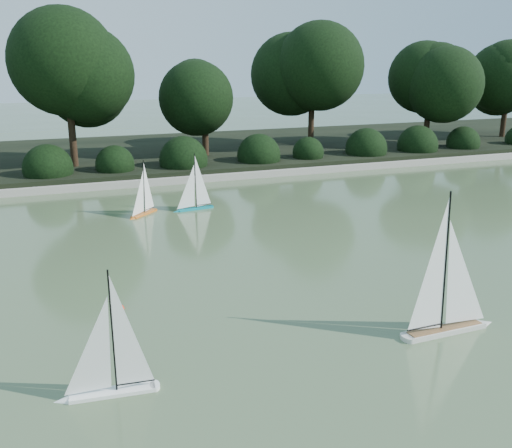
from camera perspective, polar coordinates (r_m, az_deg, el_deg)
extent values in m
plane|color=#3F5332|center=(7.78, 10.69, -9.14)|extent=(80.00, 80.00, 0.00)
cube|color=gray|center=(15.76, -6.20, 4.54)|extent=(40.00, 0.35, 0.18)
cube|color=black|center=(19.59, -9.13, 6.94)|extent=(40.00, 8.00, 0.30)
cylinder|color=black|center=(17.06, -17.78, 7.29)|extent=(0.20, 0.20, 1.66)
sphere|color=black|center=(16.89, -18.40, 14.07)|extent=(2.66, 2.66, 2.66)
cylinder|color=black|center=(18.20, -5.07, 7.90)|extent=(0.20, 0.20, 1.26)
sphere|color=black|center=(18.03, -5.19, 12.85)|extent=(2.10, 2.10, 2.10)
cylinder|color=black|center=(20.21, 5.52, 9.41)|extent=(0.20, 0.20, 1.73)
sphere|color=black|center=(20.06, 5.69, 15.44)|extent=(2.80, 2.80, 2.80)
cylinder|color=black|center=(21.36, 16.66, 8.85)|extent=(0.20, 0.20, 1.48)
sphere|color=black|center=(21.22, 17.08, 13.85)|extent=(2.52, 2.52, 2.52)
cylinder|color=black|center=(24.39, 23.46, 8.97)|extent=(0.20, 0.20, 1.40)
sphere|color=black|center=(24.27, 23.93, 12.96)|extent=(2.24, 2.24, 2.24)
sphere|color=black|center=(16.13, -21.02, 5.11)|extent=(1.10, 1.10, 1.10)
sphere|color=black|center=(16.22, -13.94, 5.78)|extent=(1.10, 1.10, 1.10)
sphere|color=black|center=(16.55, -7.02, 6.35)|extent=(1.10, 1.10, 1.10)
sphere|color=black|center=(17.11, -0.45, 6.81)|extent=(1.10, 1.10, 1.10)
sphere|color=black|center=(17.88, 5.64, 7.15)|extent=(1.10, 1.10, 1.10)
sphere|color=black|center=(18.83, 11.17, 7.39)|extent=(1.10, 1.10, 1.10)
sphere|color=black|center=(19.94, 16.14, 7.55)|extent=(1.10, 1.10, 1.10)
sphere|color=black|center=(21.17, 20.56, 7.64)|extent=(1.10, 1.10, 1.10)
cube|color=white|center=(6.24, -14.15, -15.82)|extent=(0.87, 0.24, 0.09)
cone|color=white|center=(6.27, -18.87, -16.11)|extent=(0.19, 0.19, 0.17)
cylinder|color=white|center=(6.25, -10.08, -15.48)|extent=(0.11, 0.11, 0.09)
cylinder|color=black|center=(5.90, -14.21, -9.96)|extent=(0.02, 0.02, 1.33)
cylinder|color=black|center=(6.19, -12.00, -14.91)|extent=(0.39, 0.05, 0.01)
cube|color=beige|center=(7.62, 18.36, -9.84)|extent=(1.13, 0.26, 0.11)
cone|color=beige|center=(8.03, 21.99, -8.83)|extent=(0.23, 0.23, 0.23)
cylinder|color=beige|center=(7.29, 14.89, -10.76)|extent=(0.14, 0.14, 0.11)
cube|color=olive|center=(7.59, 18.40, -9.43)|extent=(1.04, 0.20, 0.01)
cylinder|color=black|center=(7.23, 18.68, -3.29)|extent=(0.02, 0.02, 1.75)
cylinder|color=black|center=(7.38, 16.61, -9.47)|extent=(0.52, 0.03, 0.02)
cube|color=#D1651C|center=(12.66, -11.14, 1.11)|extent=(0.65, 0.63, 0.08)
cone|color=#D1651C|center=(12.33, -12.35, 0.63)|extent=(0.21, 0.21, 0.15)
cylinder|color=#D1651C|center=(12.95, -10.15, 1.52)|extent=(0.13, 0.13, 0.08)
cylinder|color=black|center=(12.55, -11.19, 3.89)|extent=(0.02, 0.02, 1.17)
cylinder|color=black|center=(12.80, -10.62, 1.69)|extent=(0.26, 0.25, 0.01)
cube|color=#0D818F|center=(12.91, -6.10, 1.64)|extent=(0.80, 0.27, 0.08)
cone|color=#0D818F|center=(12.74, -8.00, 1.38)|extent=(0.18, 0.18, 0.16)
cylinder|color=#0D818F|center=(13.06, -4.51, 1.85)|extent=(0.11, 0.11, 0.08)
cylinder|color=black|center=(12.77, -6.03, 4.48)|extent=(0.02, 0.02, 1.22)
cylinder|color=black|center=(12.96, -5.25, 2.13)|extent=(0.36, 0.07, 0.01)
sphere|color=#FC2B0D|center=(8.09, -13.52, -8.28)|extent=(0.14, 0.14, 0.14)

